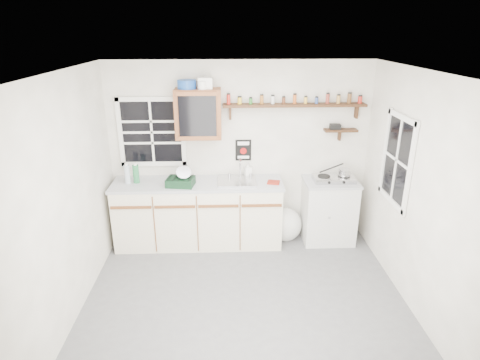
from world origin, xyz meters
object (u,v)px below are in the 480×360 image
main_cabinet (199,213)px  upper_cabinet (198,114)px  right_cabinet (328,210)px  hotplate (334,178)px  dish_rack (181,179)px  spice_shelf (295,104)px

main_cabinet → upper_cabinet: bearing=76.3°
right_cabinet → hotplate: (0.03, -0.02, 0.49)m
right_cabinet → dish_rack: size_ratio=2.33×
main_cabinet → dish_rack: bearing=-150.9°
upper_cabinet → spice_shelf: 1.29m
main_cabinet → hotplate: (1.87, 0.01, 0.49)m
main_cabinet → hotplate: 1.93m
main_cabinet → right_cabinet: bearing=0.8°
main_cabinet → hotplate: hotplate is taller
upper_cabinet → dish_rack: 0.89m
upper_cabinet → dish_rack: (-0.24, -0.26, -0.82)m
spice_shelf → dish_rack: spice_shelf is taller
main_cabinet → right_cabinet: (1.83, 0.03, -0.01)m
main_cabinet → upper_cabinet: upper_cabinet is taller
hotplate → right_cabinet: bearing=146.7°
spice_shelf → main_cabinet: bearing=-170.8°
right_cabinet → upper_cabinet: upper_cabinet is taller
right_cabinet → hotplate: bearing=-32.7°
main_cabinet → dish_rack: (-0.20, -0.11, 0.54)m
right_cabinet → hotplate: 0.49m
upper_cabinet → dish_rack: upper_cabinet is taller
right_cabinet → upper_cabinet: bearing=176.2°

